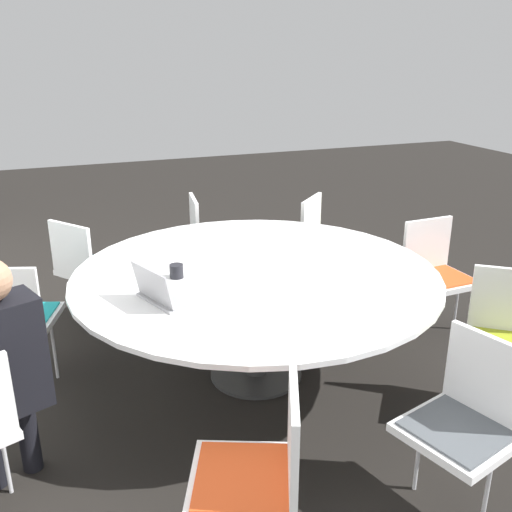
% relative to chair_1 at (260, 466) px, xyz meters
% --- Properties ---
extents(ground_plane, '(16.00, 16.00, 0.00)m').
position_rel_chair_1_xyz_m(ground_plane, '(1.40, -0.52, -0.51)').
color(ground_plane, black).
extents(conference_table, '(2.27, 2.27, 0.74)m').
position_rel_chair_1_xyz_m(conference_table, '(1.40, -0.52, 0.16)').
color(conference_table, '#333333').
rests_on(conference_table, ground_plane).
extents(chair_1, '(0.57, 0.56, 0.86)m').
position_rel_chair_1_xyz_m(chair_1, '(0.00, 0.00, 0.00)').
color(chair_1, white).
rests_on(chair_1, ground_plane).
extents(chair_2, '(0.54, 0.52, 0.86)m').
position_rel_chair_1_xyz_m(chair_2, '(-0.02, -0.99, 0.00)').
color(chair_2, white).
rests_on(chair_2, ground_plane).
extents(chair_3, '(0.60, 0.61, 0.86)m').
position_rel_chair_1_xyz_m(chair_3, '(0.53, -1.74, 0.00)').
color(chair_3, white).
rests_on(chair_3, ground_plane).
extents(chair_4, '(0.44, 0.46, 0.86)m').
position_rel_chair_1_xyz_m(chair_4, '(1.53, -2.01, 0.00)').
color(chair_4, white).
rests_on(chair_4, ground_plane).
extents(chair_5, '(0.61, 0.61, 0.86)m').
position_rel_chair_1_xyz_m(chair_5, '(2.47, -1.57, 0.00)').
color(chair_5, white).
rests_on(chair_5, ground_plane).
extents(chair_6, '(0.49, 0.48, 0.86)m').
position_rel_chair_1_xyz_m(chair_6, '(2.89, -0.66, 0.00)').
color(chair_6, white).
rests_on(chair_6, ground_plane).
extents(chair_7, '(0.60, 0.60, 0.86)m').
position_rel_chair_1_xyz_m(chair_7, '(2.56, 0.42, 0.00)').
color(chair_7, white).
rests_on(chair_7, ground_plane).
extents(chair_8, '(0.54, 0.55, 0.86)m').
position_rel_chair_1_xyz_m(chair_8, '(1.83, 0.91, 0.00)').
color(chair_8, white).
rests_on(chair_8, ground_plane).
extents(person_0, '(0.34, 0.41, 1.21)m').
position_rel_chair_1_xyz_m(person_0, '(0.86, 0.93, 0.19)').
color(person_0, black).
rests_on(person_0, ground_plane).
extents(laptop, '(0.40, 0.34, 0.21)m').
position_rel_chair_1_xyz_m(laptop, '(1.15, 0.12, 0.29)').
color(laptop, '#99999E').
rests_on(laptop, conference_table).
extents(coffee_cup, '(0.08, 0.08, 0.08)m').
position_rel_chair_1_xyz_m(coffee_cup, '(1.47, -0.04, 0.27)').
color(coffee_cup, black).
rests_on(coffee_cup, conference_table).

